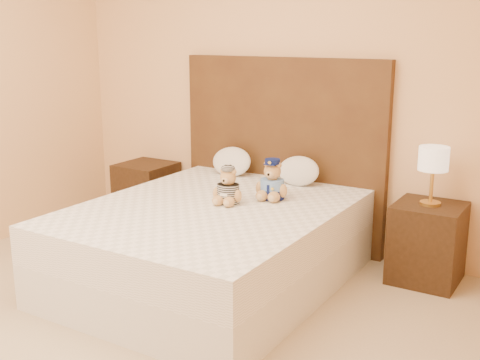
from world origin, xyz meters
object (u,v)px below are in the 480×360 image
(lamp, at_px, (433,162))
(pillow_left, at_px, (232,160))
(teddy_police, at_px, (272,179))
(pillow_right, at_px, (299,170))
(nightstand_right, at_px, (427,243))
(teddy_prisoner, at_px, (228,186))
(nightstand_left, at_px, (147,193))
(bed, at_px, (212,244))

(lamp, xyz_separation_m, pillow_left, (-1.61, 0.03, -0.17))
(teddy_police, distance_m, pillow_left, 0.78)
(pillow_right, bearing_deg, lamp, -1.71)
(nightstand_right, xyz_separation_m, teddy_police, (-0.98, -0.43, 0.42))
(teddy_prisoner, distance_m, pillow_right, 0.74)
(nightstand_right, relative_size, pillow_left, 1.56)
(nightstand_left, xyz_separation_m, teddy_police, (1.52, -0.43, 0.42))
(nightstand_right, xyz_separation_m, pillow_left, (-1.61, 0.03, 0.40))
(bed, xyz_separation_m, pillow_right, (0.24, 0.83, 0.39))
(bed, relative_size, nightstand_right, 3.64)
(bed, xyz_separation_m, teddy_police, (0.27, 0.37, 0.42))
(nightstand_left, height_order, lamp, lamp)
(pillow_left, bearing_deg, teddy_prisoner, -59.30)
(nightstand_left, distance_m, pillow_right, 1.54)
(lamp, xyz_separation_m, teddy_police, (-0.98, -0.43, -0.16))
(nightstand_left, distance_m, teddy_police, 1.63)
(nightstand_left, bearing_deg, nightstand_right, 0.00)
(nightstand_right, distance_m, pillow_right, 1.08)
(nightstand_left, bearing_deg, pillow_left, 1.94)
(nightstand_left, relative_size, pillow_left, 1.56)
(nightstand_right, height_order, teddy_prisoner, teddy_prisoner)
(lamp, bearing_deg, teddy_police, -156.17)
(lamp, distance_m, teddy_prisoner, 1.38)
(nightstand_right, height_order, teddy_police, teddy_police)
(bed, distance_m, lamp, 1.59)
(lamp, distance_m, pillow_left, 1.62)
(nightstand_right, distance_m, lamp, 0.57)
(nightstand_right, bearing_deg, lamp, 180.00)
(teddy_prisoner, bearing_deg, teddy_police, 45.76)
(nightstand_right, height_order, pillow_left, pillow_left)
(teddy_police, bearing_deg, pillow_left, 137.14)
(bed, height_order, nightstand_right, same)
(bed, xyz_separation_m, nightstand_left, (-1.25, 0.80, -0.00))
(nightstand_right, height_order, lamp, lamp)
(teddy_police, xyz_separation_m, pillow_right, (-0.02, 0.46, -0.02))
(pillow_left, bearing_deg, nightstand_left, -178.06)
(lamp, height_order, pillow_left, lamp)
(pillow_right, bearing_deg, nightstand_left, -178.85)
(nightstand_right, xyz_separation_m, pillow_right, (-1.01, 0.03, 0.39))
(nightstand_left, bearing_deg, bed, -32.62)
(nightstand_right, height_order, pillow_right, pillow_right)
(lamp, bearing_deg, nightstand_left, 180.00)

